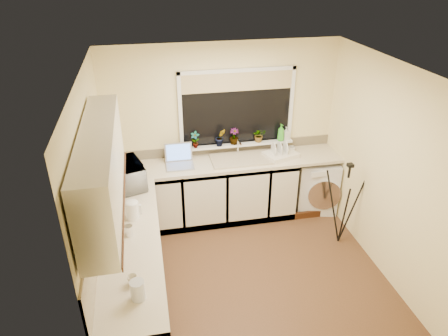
# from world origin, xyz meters

# --- Properties ---
(floor) EXTENTS (3.20, 3.20, 0.00)m
(floor) POSITION_xyz_m (0.00, 0.00, 0.00)
(floor) COLOR brown
(floor) RESTS_ON ground
(ceiling) EXTENTS (3.20, 3.20, 0.00)m
(ceiling) POSITION_xyz_m (0.00, 0.00, 2.45)
(ceiling) COLOR white
(ceiling) RESTS_ON ground
(wall_back) EXTENTS (3.20, 0.00, 3.20)m
(wall_back) POSITION_xyz_m (0.00, 1.50, 1.23)
(wall_back) COLOR #F9E6A6
(wall_back) RESTS_ON ground
(wall_front) EXTENTS (3.20, 0.00, 3.20)m
(wall_front) POSITION_xyz_m (0.00, -1.50, 1.23)
(wall_front) COLOR #F9E6A6
(wall_front) RESTS_ON ground
(wall_left) EXTENTS (0.00, 3.00, 3.00)m
(wall_left) POSITION_xyz_m (-1.60, 0.00, 1.23)
(wall_left) COLOR #F9E6A6
(wall_left) RESTS_ON ground
(wall_right) EXTENTS (0.00, 3.00, 3.00)m
(wall_right) POSITION_xyz_m (1.60, 0.00, 1.23)
(wall_right) COLOR #F9E6A6
(wall_right) RESTS_ON ground
(base_cabinet_back) EXTENTS (2.55, 0.60, 0.86)m
(base_cabinet_back) POSITION_xyz_m (-0.33, 1.20, 0.43)
(base_cabinet_back) COLOR silver
(base_cabinet_back) RESTS_ON floor
(base_cabinet_left) EXTENTS (0.54, 2.40, 0.86)m
(base_cabinet_left) POSITION_xyz_m (-1.30, -0.30, 0.43)
(base_cabinet_left) COLOR silver
(base_cabinet_left) RESTS_ON floor
(worktop_back) EXTENTS (3.20, 0.60, 0.04)m
(worktop_back) POSITION_xyz_m (0.00, 1.20, 0.88)
(worktop_back) COLOR beige
(worktop_back) RESTS_ON base_cabinet_back
(worktop_left) EXTENTS (0.60, 2.40, 0.04)m
(worktop_left) POSITION_xyz_m (-1.30, -0.30, 0.88)
(worktop_left) COLOR beige
(worktop_left) RESTS_ON base_cabinet_left
(upper_cabinet) EXTENTS (0.28, 1.90, 0.70)m
(upper_cabinet) POSITION_xyz_m (-1.44, -0.45, 1.80)
(upper_cabinet) COLOR silver
(upper_cabinet) RESTS_ON wall_left
(splashback_left) EXTENTS (0.02, 2.40, 0.45)m
(splashback_left) POSITION_xyz_m (-1.59, -0.30, 1.12)
(splashback_left) COLOR beige
(splashback_left) RESTS_ON wall_left
(splashback_back) EXTENTS (3.20, 0.02, 0.14)m
(splashback_back) POSITION_xyz_m (0.00, 1.49, 0.97)
(splashback_back) COLOR beige
(splashback_back) RESTS_ON wall_back
(window_glass) EXTENTS (1.50, 0.02, 1.00)m
(window_glass) POSITION_xyz_m (0.20, 1.49, 1.55)
(window_glass) COLOR black
(window_glass) RESTS_ON wall_back
(window_blind) EXTENTS (1.50, 0.02, 0.25)m
(window_blind) POSITION_xyz_m (0.20, 1.46, 1.92)
(window_blind) COLOR tan
(window_blind) RESTS_ON wall_back
(windowsill) EXTENTS (1.60, 0.14, 0.03)m
(windowsill) POSITION_xyz_m (0.20, 1.43, 1.04)
(windowsill) COLOR white
(windowsill) RESTS_ON wall_back
(sink) EXTENTS (0.82, 0.46, 0.03)m
(sink) POSITION_xyz_m (0.20, 1.20, 0.91)
(sink) COLOR tan
(sink) RESTS_ON worktop_back
(faucet) EXTENTS (0.03, 0.03, 0.24)m
(faucet) POSITION_xyz_m (0.20, 1.38, 1.02)
(faucet) COLOR silver
(faucet) RESTS_ON worktop_back
(washing_machine) EXTENTS (0.68, 0.66, 0.79)m
(washing_machine) POSITION_xyz_m (1.36, 1.18, 0.40)
(washing_machine) COLOR silver
(washing_machine) RESTS_ON floor
(laptop) EXTENTS (0.37, 0.33, 0.27)m
(laptop) POSITION_xyz_m (-0.64, 1.24, 0.97)
(laptop) COLOR #9999A0
(laptop) RESTS_ON worktop_back
(kettle) EXTENTS (0.14, 0.14, 0.19)m
(kettle) POSITION_xyz_m (-1.26, 0.08, 0.99)
(kettle) COLOR white
(kettle) RESTS_ON worktop_left
(dish_rack) EXTENTS (0.52, 0.45, 0.07)m
(dish_rack) POSITION_xyz_m (0.77, 1.18, 0.93)
(dish_rack) COLOR #F0E4D0
(dish_rack) RESTS_ON worktop_back
(tripod) EXTENTS (0.65, 0.65, 1.17)m
(tripod) POSITION_xyz_m (1.35, 0.32, 0.58)
(tripod) COLOR black
(tripod) RESTS_ON floor
(glass_jug) EXTENTS (0.12, 0.12, 0.18)m
(glass_jug) POSITION_xyz_m (-1.23, -1.11, 0.99)
(glass_jug) COLOR silver
(glass_jug) RESTS_ON worktop_left
(steel_jar) EXTENTS (0.08, 0.08, 0.11)m
(steel_jar) POSITION_xyz_m (-1.30, -0.22, 0.96)
(steel_jar) COLOR silver
(steel_jar) RESTS_ON worktop_left
(microwave) EXTENTS (0.52, 0.64, 0.31)m
(microwave) POSITION_xyz_m (-1.32, 0.79, 1.05)
(microwave) COLOR silver
(microwave) RESTS_ON worktop_left
(plant_a) EXTENTS (0.14, 0.12, 0.24)m
(plant_a) POSITION_xyz_m (-0.40, 1.40, 1.17)
(plant_a) COLOR #999999
(plant_a) RESTS_ON windowsill
(plant_b) EXTENTS (0.14, 0.12, 0.25)m
(plant_b) POSITION_xyz_m (-0.05, 1.40, 1.18)
(plant_b) COLOR #999999
(plant_b) RESTS_ON windowsill
(plant_c) EXTENTS (0.13, 0.13, 0.23)m
(plant_c) POSITION_xyz_m (0.15, 1.42, 1.16)
(plant_c) COLOR #999999
(plant_c) RESTS_ON windowsill
(plant_d) EXTENTS (0.19, 0.16, 0.20)m
(plant_d) POSITION_xyz_m (0.52, 1.43, 1.15)
(plant_d) COLOR #999999
(plant_d) RESTS_ON windowsill
(soap_bottle_green) EXTENTS (0.12, 0.12, 0.25)m
(soap_bottle_green) POSITION_xyz_m (0.83, 1.40, 1.17)
(soap_bottle_green) COLOR green
(soap_bottle_green) RESTS_ON windowsill
(soap_bottle_clear) EXTENTS (0.10, 0.10, 0.19)m
(soap_bottle_clear) POSITION_xyz_m (0.92, 1.43, 1.14)
(soap_bottle_clear) COLOR #999999
(soap_bottle_clear) RESTS_ON windowsill
(cup_back) EXTENTS (0.13, 0.13, 0.09)m
(cup_back) POSITION_xyz_m (0.97, 1.30, 0.94)
(cup_back) COLOR beige
(cup_back) RESTS_ON worktop_back
(cup_left) EXTENTS (0.12, 0.12, 0.08)m
(cup_left) POSITION_xyz_m (-1.27, -0.92, 0.94)
(cup_left) COLOR beige
(cup_left) RESTS_ON worktop_left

